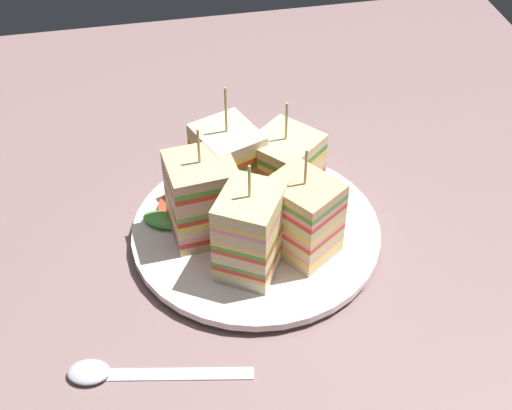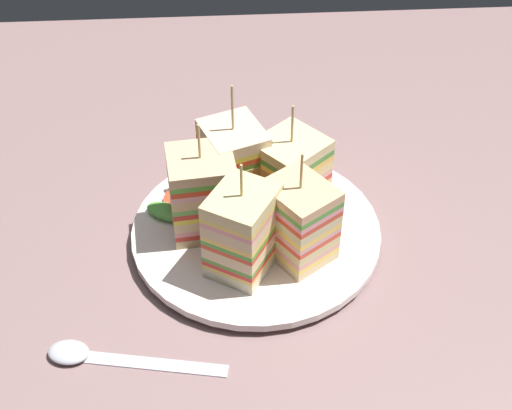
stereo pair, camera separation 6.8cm
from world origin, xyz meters
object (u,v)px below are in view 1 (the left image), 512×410
Objects in this scene: sandwich_wedge_2 at (250,232)px; sandwich_wedge_4 at (284,171)px; plate at (256,232)px; sandwich_wedge_0 at (228,167)px; spoon at (116,373)px; sandwich_wedge_3 at (303,217)px; sandwich_wedge_1 at (202,198)px.

sandwich_wedge_4 is (-8.24, 5.05, -0.40)cm from sandwich_wedge_2.
plate is 1.82× the size of sandwich_wedge_0.
plate is 2.05× the size of sandwich_wedge_2.
spoon is at bearing -56.10° from sandwich_wedge_0.
plate is 2.07× the size of sandwich_wedge_4.
sandwich_wedge_3 is 0.76× the size of spoon.
plate is at bearing -126.49° from spoon.
plate is 2.00× the size of sandwich_wedge_1.
sandwich_wedge_3 is (3.43, 3.62, 4.50)cm from plate.
sandwich_wedge_1 reaches higher than spoon.
plate is 2.08× the size of sandwich_wedge_3.
sandwich_wedge_3 reaches higher than plate.
sandwich_wedge_3 and sandwich_wedge_4 have the same top height.
sandwich_wedge_3 is at bearing 46.51° from plate.
sandwich_wedge_0 is at bearing -158.22° from plate.
plate is 19.68cm from spoon.
spoon is (9.96, -18.03, -4.98)cm from sandwich_wedge_3.
sandwich_wedge_2 is at bearing -17.55° from plate.
sandwich_wedge_2 is at bearing -135.58° from spoon.
spoon is at bearing -47.11° from plate.
spoon is (18.01, -12.57, -5.28)cm from sandwich_wedge_0.
sandwich_wedge_0 is 1.15× the size of sandwich_wedge_3.
sandwich_wedge_2 is 9.67cm from sandwich_wedge_4.
plate is 6.90cm from sandwich_wedge_1.
sandwich_wedge_1 is at bearing -22.49° from sandwich_wedge_4.
sandwich_wedge_1 is 17.72cm from spoon.
spoon is (16.89, -17.96, -4.86)cm from sandwich_wedge_4.
sandwich_wedge_3 is 1.00× the size of sandwich_wedge_4.
sandwich_wedge_3 is at bearing -140.46° from spoon.
sandwich_wedge_2 is 0.77× the size of spoon.
sandwich_wedge_4 is at bearing 56.99° from sandwich_wedge_0.
sandwich_wedge_1 is 1.04× the size of sandwich_wedge_3.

